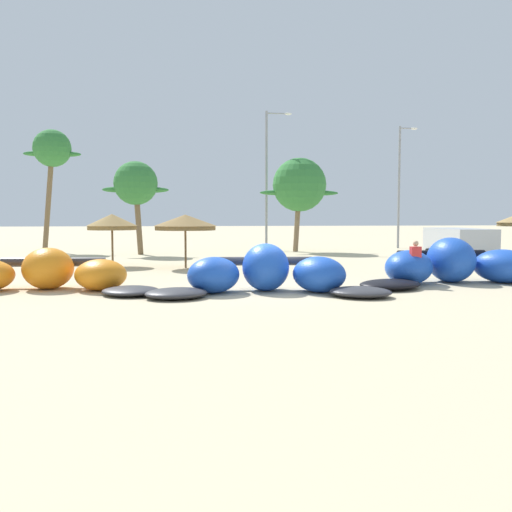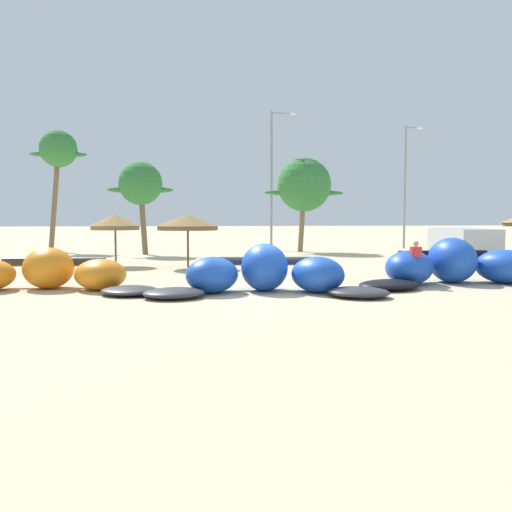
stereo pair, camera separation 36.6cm
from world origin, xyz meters
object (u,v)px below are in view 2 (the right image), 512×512
Objects in this scene: person_near_kites at (416,264)px; lamppost_west_center at (406,181)px; palm_left_of_gap at (140,184)px; palm_center_left at (304,185)px; kite_left_of_center at (458,266)px; lamppost_west at (273,173)px; beach_umbrella_near_van at (115,222)px; kite_far_left at (44,274)px; parked_van at (462,242)px; beach_umbrella_middle at (188,222)px; kite_left at (265,274)px; palm_left at (58,151)px.

lamppost_west_center is (9.17, 22.80, 4.43)m from person_near_kites.
palm_center_left is (11.22, 1.55, 0.12)m from palm_left_of_gap.
kite_left_of_center is 22.35m from lamppost_west.
beach_umbrella_near_van is 15.11m from person_near_kites.
kite_far_left is 1.26× the size of palm_center_left.
person_near_kites is 0.16× the size of lamppost_west.
lamppost_west_center is at bearing 79.48° from parked_van.
palm_center_left reaches higher than palm_left_of_gap.
beach_umbrella_middle is 14.59m from parked_van.
beach_umbrella_middle reaches higher than person_near_kites.
kite_left is 3.03× the size of beach_umbrella_near_van.
palm_left_of_gap is (6.13, -4.77, -2.60)m from palm_left.
person_near_kites is at bearing -59.42° from palm_left_of_gap.
lamppost_west is at bearing 98.72° from kite_left_of_center.
kite_left_of_center is 9.93m from parked_van.
beach_umbrella_near_van reaches higher than kite_left_of_center.
lamppost_west_center reaches higher than palm_center_left.
person_near_kites is 24.97m from lamppost_west_center.
beach_umbrella_middle is (4.83, 7.53, 1.65)m from kite_far_left.
beach_umbrella_middle reaches higher than kite_left_of_center.
kite_left is at bearing -105.83° from palm_center_left.
lamppost_west is (4.02, 22.87, 5.07)m from kite_left.
beach_umbrella_near_van is 0.43× the size of palm_left_of_gap.
lamppost_west_center is (2.51, 13.53, 4.16)m from parked_van.
kite_far_left is at bearing -156.26° from parked_van.
parked_van is at bearing -100.52° from lamppost_west_center.
kite_left_of_center is at bearing -81.28° from lamppost_west.
palm_center_left reaches higher than person_near_kites.
kite_left_of_center is at bearing 10.37° from kite_left.
beach_umbrella_middle is 18.05m from palm_left.
palm_left_of_gap reaches higher than parked_van.
kite_far_left is 9.26m from beach_umbrella_near_van.
palm_left_of_gap is 10.19m from lamppost_west.
lamppost_west is (-1.83, 2.25, 0.99)m from palm_center_left.
lamppost_west is (15.52, -0.97, -1.48)m from palm_left.
person_near_kites is at bearing -53.69° from palm_left.
palm_left reaches higher than beach_umbrella_middle.
kite_left is 9.51m from beach_umbrella_middle.
person_near_kites is at bearing -3.44° from kite_far_left.
beach_umbrella_near_van is 18.13m from parked_van.
parked_van reaches higher than kite_left.
palm_left reaches higher than beach_umbrella_near_van.
kite_left_of_center is 0.92× the size of lamppost_west_center.
kite_far_left is 0.88× the size of lamppost_west_center.
kite_left is 0.83× the size of lamppost_west_center.
kite_left_of_center is 1.96m from person_near_kites.
kite_left is at bearing -172.01° from person_near_kites.
kite_left_of_center is at bearing -50.08° from palm_left.
palm_left is (-16.95, 23.07, 6.34)m from person_near_kites.
beach_umbrella_near_van is at bearing 157.45° from beach_umbrella_middle.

